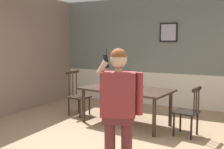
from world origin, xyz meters
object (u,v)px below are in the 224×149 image
Objects in this scene: chair_near_window at (188,112)px; chair_by_doorway at (78,95)px; person_figure at (119,104)px; dining_table at (126,92)px.

chair_near_window is 0.88× the size of chair_by_doorway.
dining_table is at bearing -87.39° from person_figure.
chair_by_doorway is (-2.59, 0.33, 0.02)m from chair_near_window.
chair_by_doorway is at bearing 172.68° from dining_table.
dining_table is at bearing 91.09° from chair_by_doorway.
chair_near_window is (1.29, -0.17, -0.22)m from dining_table.
chair_by_doorway is at bearing 91.16° from chair_near_window.
person_figure is (-0.49, -1.91, 0.49)m from chair_near_window.
chair_by_doorway is at bearing -65.44° from person_figure.
chair_near_window is at bearing 91.09° from chair_by_doorway.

